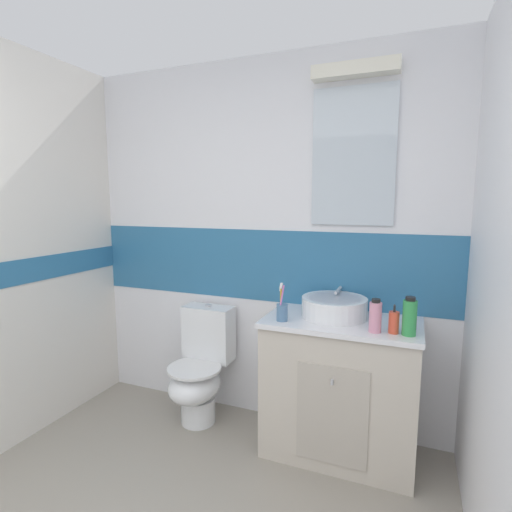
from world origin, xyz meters
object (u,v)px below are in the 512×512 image
sink_basin (334,307)px  shampoo_bottle_tall (375,316)px  toilet (200,369)px  toothbrush_cup (282,311)px  soap_dispenser (394,322)px  mouthwash_bottle (410,317)px

sink_basin → shampoo_bottle_tall: bearing=-37.9°
toilet → toothbrush_cup: (0.65, -0.16, 0.54)m
sink_basin → soap_dispenser: 0.40m
toilet → shampoo_bottle_tall: bearing=-8.0°
sink_basin → toilet: size_ratio=0.54×
toothbrush_cup → shampoo_bottle_tall: 0.53m
sink_basin → toothbrush_cup: size_ratio=1.90×
toothbrush_cup → mouthwash_bottle: bearing=0.8°
toothbrush_cup → shampoo_bottle_tall: size_ratio=1.26×
sink_basin → toilet: bearing=-177.8°
sink_basin → shampoo_bottle_tall: (0.26, -0.20, 0.02)m
mouthwash_bottle → toothbrush_cup: bearing=-179.2°
soap_dispenser → shampoo_bottle_tall: 0.10m
toilet → shampoo_bottle_tall: size_ratio=4.43×
toilet → mouthwash_bottle: size_ratio=3.92×
sink_basin → soap_dispenser: size_ratio=2.79×
toilet → shampoo_bottle_tall: shampoo_bottle_tall is taller
mouthwash_bottle → shampoo_bottle_tall: 0.17m
shampoo_bottle_tall → toothbrush_cup: bearing=179.6°
mouthwash_bottle → sink_basin: bearing=156.3°
toilet → soap_dispenser: 1.39m
sink_basin → toilet: (-0.92, -0.03, -0.54)m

